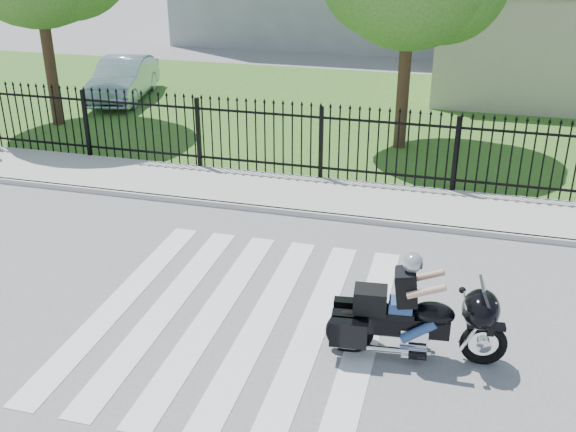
# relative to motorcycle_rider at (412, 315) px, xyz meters

# --- Properties ---
(ground) EXTENTS (120.00, 120.00, 0.00)m
(ground) POSITION_rel_motorcycle_rider_xyz_m (-2.68, 0.29, -0.69)
(ground) COLOR slate
(ground) RESTS_ON ground
(crosswalk) EXTENTS (5.00, 5.50, 0.01)m
(crosswalk) POSITION_rel_motorcycle_rider_xyz_m (-2.68, 0.29, -0.68)
(crosswalk) COLOR silver
(crosswalk) RESTS_ON ground
(sidewalk) EXTENTS (40.00, 2.00, 0.12)m
(sidewalk) POSITION_rel_motorcycle_rider_xyz_m (-2.68, 5.29, -0.63)
(sidewalk) COLOR #ADAAA3
(sidewalk) RESTS_ON ground
(curb) EXTENTS (40.00, 0.12, 0.12)m
(curb) POSITION_rel_motorcycle_rider_xyz_m (-2.68, 4.29, -0.63)
(curb) COLOR #ADAAA3
(curb) RESTS_ON ground
(grass_strip) EXTENTS (40.00, 12.00, 0.02)m
(grass_strip) POSITION_rel_motorcycle_rider_xyz_m (-2.68, 12.29, -0.68)
(grass_strip) COLOR #316021
(grass_strip) RESTS_ON ground
(iron_fence) EXTENTS (26.00, 0.04, 1.80)m
(iron_fence) POSITION_rel_motorcycle_rider_xyz_m (-2.68, 6.29, 0.22)
(iron_fence) COLOR black
(iron_fence) RESTS_ON ground
(motorcycle_rider) EXTENTS (2.53, 0.94, 1.68)m
(motorcycle_rider) POSITION_rel_motorcycle_rider_xyz_m (0.00, 0.00, 0.00)
(motorcycle_rider) COLOR black
(motorcycle_rider) RESTS_ON ground
(parked_car) EXTENTS (2.21, 4.30, 1.35)m
(parked_car) POSITION_rel_motorcycle_rider_xyz_m (-10.63, 11.90, 0.01)
(parked_car) COLOR #9BB2C3
(parked_car) RESTS_ON grass_strip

